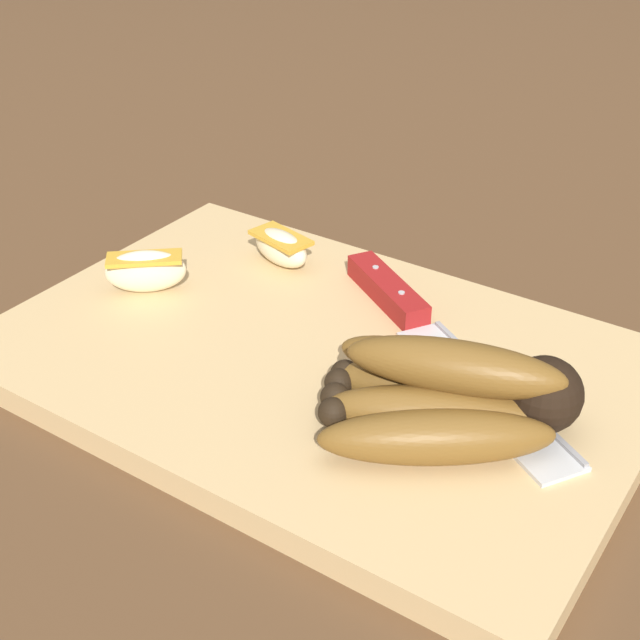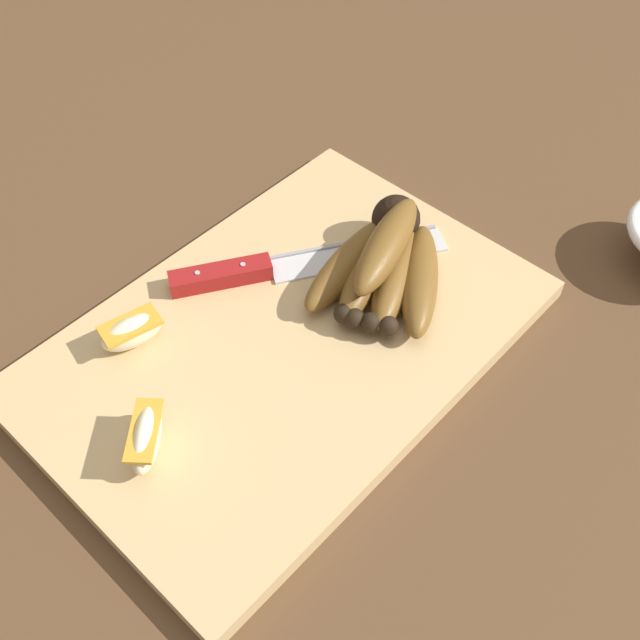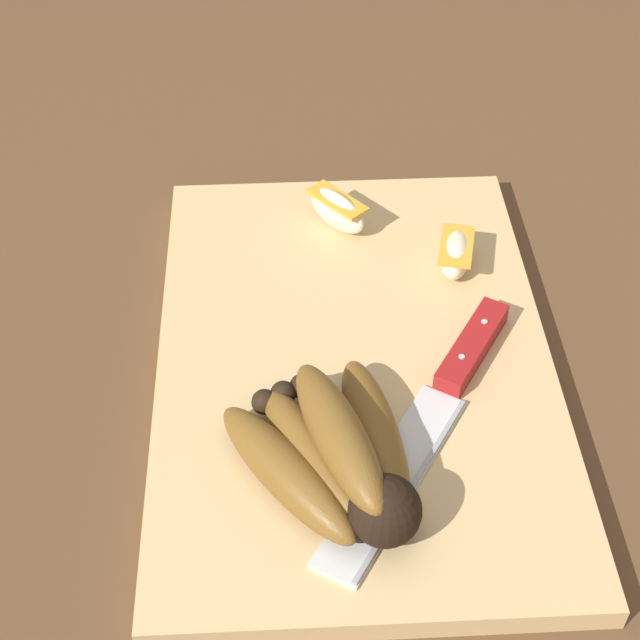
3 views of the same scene
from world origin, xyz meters
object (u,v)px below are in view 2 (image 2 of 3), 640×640
Objects in this scene: chefs_knife at (270,268)px; apple_wedge_near at (146,437)px; banana_bunch at (385,262)px; apple_wedge_middle at (132,331)px.

chefs_knife is 4.02× the size of apple_wedge_near.
apple_wedge_middle is (-0.22, 0.12, -0.01)m from banana_bunch.
chefs_knife is at bearing 128.92° from banana_bunch.
banana_bunch is 0.25m from apple_wedge_middle.
apple_wedge_near is (-0.21, -0.07, 0.01)m from chefs_knife.
banana_bunch is 0.11m from chefs_knife.
banana_bunch reaches higher than chefs_knife.
apple_wedge_near is 0.12m from apple_wedge_middle.
chefs_knife is 0.15m from apple_wedge_middle.
apple_wedge_middle is (0.06, 0.10, -0.00)m from apple_wedge_near.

